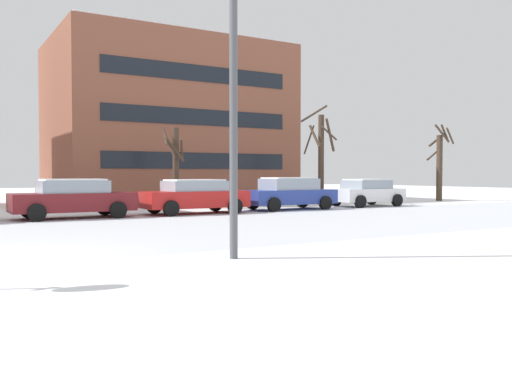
% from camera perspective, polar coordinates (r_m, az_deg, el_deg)
% --- Properties ---
extents(ground_plane, '(120.00, 120.00, 0.00)m').
position_cam_1_polar(ground_plane, '(11.80, -25.20, -6.44)').
color(ground_plane, white).
extents(street_lamp, '(1.79, 0.36, 5.86)m').
position_cam_1_polar(street_lamp, '(11.04, -0.93, 11.83)').
color(street_lamp, '#4C4F54').
rests_on(street_lamp, ground).
extents(parked_car_maroon, '(4.48, 2.06, 1.49)m').
position_cam_1_polar(parked_car_maroon, '(21.77, -18.60, -0.62)').
color(parked_car_maroon, maroon).
rests_on(parked_car_maroon, ground).
extents(parked_car_red, '(4.48, 2.11, 1.45)m').
position_cam_1_polar(parked_car_red, '(23.19, -6.45, -0.42)').
color(parked_car_red, red).
rests_on(parked_car_red, ground).
extents(parked_car_blue, '(4.50, 2.10, 1.52)m').
position_cam_1_polar(parked_car_blue, '(25.79, 3.48, -0.13)').
color(parked_car_blue, '#283D93').
rests_on(parked_car_blue, ground).
extents(parked_car_white, '(3.91, 2.15, 1.42)m').
position_cam_1_polar(parked_car_white, '(28.97, 11.48, -0.03)').
color(parked_car_white, white).
rests_on(parked_car_white, ground).
extents(tree_far_left, '(1.13, 1.24, 3.96)m').
position_cam_1_polar(tree_far_left, '(26.80, -8.43, 2.85)').
color(tree_far_left, '#423326').
rests_on(tree_far_left, ground).
extents(tree_far_right, '(2.01, 1.86, 5.67)m').
position_cam_1_polar(tree_far_right, '(30.60, 6.81, 3.98)').
color(tree_far_right, '#423326').
rests_on(tree_far_right, ground).
extents(tree_far_mid, '(1.55, 1.63, 4.78)m').
position_cam_1_polar(tree_far_mid, '(36.05, 18.68, 2.85)').
color(tree_far_mid, '#423326').
rests_on(tree_far_mid, ground).
extents(building_far_right, '(13.73, 9.90, 9.79)m').
position_cam_1_polar(building_far_right, '(35.17, -9.31, 7.10)').
color(building_far_right, brown).
rests_on(building_far_right, ground).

